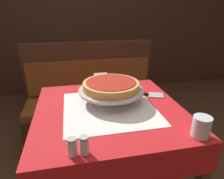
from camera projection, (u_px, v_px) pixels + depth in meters
The scene contains 12 objects.
dining_table_front at pixel (110, 123), 1.21m from camera, with size 0.85×0.85×0.78m.
dining_table_rear at pixel (69, 60), 2.78m from camera, with size 0.70×0.70×0.78m.
booth_bench at pixel (93, 111), 2.14m from camera, with size 1.34×0.48×1.01m.
back_wall_panel at pixel (80, 17), 3.08m from camera, with size 6.00×0.04×2.40m, color #3D2319.
pizza_pan_stand at pixel (111, 91), 1.24m from camera, with size 0.40×0.40×0.08m.
deep_dish_pizza at pixel (111, 85), 1.22m from camera, with size 0.35×0.35×0.05m.
pizza_server at pixel (144, 94), 1.35m from camera, with size 0.28×0.14×0.01m.
water_glass_near at pixel (201, 127), 0.89m from camera, with size 0.08×0.08×0.10m.
salt_shaker at pixel (72, 147), 0.78m from camera, with size 0.04×0.04×0.08m.
pepper_shaker at pixel (84, 145), 0.79m from camera, with size 0.04×0.04×0.08m.
napkin_holder at pixel (101, 80), 1.50m from camera, with size 0.10×0.05×0.09m.
condiment_caddy at pixel (64, 49), 2.63m from camera, with size 0.12×0.12×0.18m.
Camera 1 is at (-0.20, -1.02, 1.32)m, focal length 32.00 mm.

